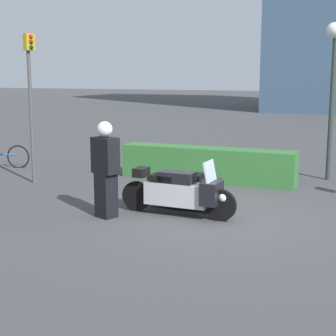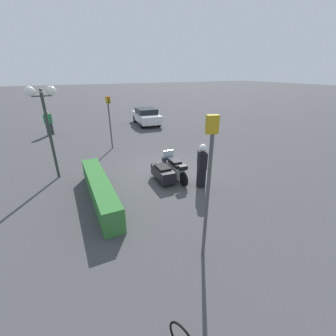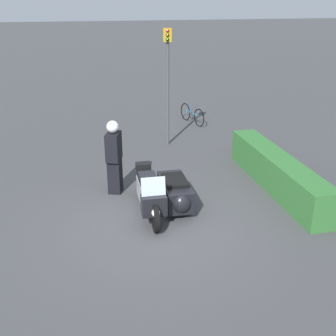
{
  "view_description": "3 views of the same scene",
  "coord_description": "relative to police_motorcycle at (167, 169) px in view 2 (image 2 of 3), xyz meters",
  "views": [
    {
      "loc": [
        2.98,
        -9.26,
        2.75
      ],
      "look_at": [
        -1.16,
        0.59,
        0.81
      ],
      "focal_mm": 55.0,
      "sensor_mm": 36.0,
      "label": 1
    },
    {
      "loc": [
        -9.03,
        4.27,
        4.59
      ],
      "look_at": [
        -1.34,
        0.55,
        0.87
      ],
      "focal_mm": 24.0,
      "sensor_mm": 36.0,
      "label": 2
    },
    {
      "loc": [
        7.88,
        -1.6,
        4.66
      ],
      "look_at": [
        -1.22,
        0.47,
        0.82
      ],
      "focal_mm": 45.0,
      "sensor_mm": 36.0,
      "label": 3
    }
  ],
  "objects": [
    {
      "name": "traffic_light_near",
      "position": [
        5.45,
        1.26,
        1.67
      ],
      "size": [
        0.22,
        0.28,
        3.2
      ],
      "rotation": [
        0.0,
        0.0,
        3.36
      ],
      "color": "#4C4C4C",
      "rests_on": "ground"
    },
    {
      "name": "traffic_light_far",
      "position": [
        -4.58,
        1.13,
        1.98
      ],
      "size": [
        0.22,
        0.29,
        3.74
      ],
      "rotation": [
        0.0,
        0.0,
        -0.27
      ],
      "color": "#4C4C4C",
      "rests_on": "ground"
    },
    {
      "name": "twin_lamp_post",
      "position": [
        2.34,
        4.5,
        2.77
      ],
      "size": [
        0.39,
        1.14,
        4.03
      ],
      "color": "#2D3833",
      "rests_on": "ground"
    },
    {
      "name": "ground_plane",
      "position": [
        0.63,
        -0.25,
        -0.45
      ],
      "size": [
        160.0,
        160.0,
        0.0
      ],
      "primitive_type": "plane",
      "color": "#424244"
    },
    {
      "name": "officer_rider",
      "position": [
        -1.28,
        -0.99,
        0.54
      ],
      "size": [
        0.59,
        0.47,
        1.88
      ],
      "rotation": [
        0.0,
        0.0,
        1.22
      ],
      "color": "black",
      "rests_on": "ground"
    },
    {
      "name": "parked_car_background",
      "position": [
        11.04,
        -3.18,
        0.32
      ],
      "size": [
        4.15,
        2.08,
        1.45
      ],
      "rotation": [
        0.0,
        0.0,
        -0.08
      ],
      "color": "silver",
      "rests_on": "ground"
    },
    {
      "name": "police_motorcycle",
      "position": [
        0.0,
        0.0,
        0.0
      ],
      "size": [
        2.42,
        1.25,
        1.14
      ],
      "rotation": [
        0.0,
        0.0,
        -0.02
      ],
      "color": "black",
      "rests_on": "ground"
    },
    {
      "name": "hedge_bush_curbside",
      "position": [
        -0.59,
        3.1,
        -0.01
      ],
      "size": [
        4.63,
        0.68,
        0.88
      ],
      "primitive_type": "cube",
      "color": "#337033",
      "rests_on": "ground"
    },
    {
      "name": "pedestrian_bystander",
      "position": [
        10.9,
        4.81,
        0.45
      ],
      "size": [
        0.58,
        0.58,
        1.81
      ],
      "rotation": [
        0.0,
        0.0,
        0.77
      ],
      "color": "#2D2D33",
      "rests_on": "ground"
    }
  ]
}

